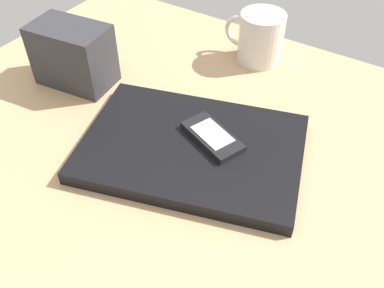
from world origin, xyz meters
TOP-DOWN VIEW (x-y plane):
  - desk_surface at (0.00, 0.00)cm, footprint 120.00×80.00cm
  - laptop_closed at (8.91, 0.56)cm, footprint 38.78×31.73cm
  - cell_phone_on_laptop at (6.73, -1.88)cm, footprint 11.41×8.40cm
  - coffee_mug at (12.28, -29.32)cm, footprint 12.35×8.72cm
  - desk_organizer at (37.61, -4.23)cm, footprint 14.68×9.99cm

SIDE VIEW (x-z plane):
  - desk_surface at x=0.00cm, z-range 0.00..3.00cm
  - laptop_closed at x=8.91cm, z-range 3.00..5.22cm
  - cell_phone_on_laptop at x=6.73cm, z-range 5.19..6.37cm
  - coffee_mug at x=12.28cm, z-range 3.00..12.89cm
  - desk_organizer at x=37.61cm, z-range 3.00..14.31cm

